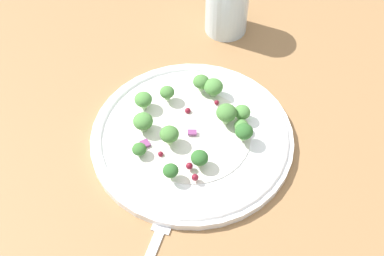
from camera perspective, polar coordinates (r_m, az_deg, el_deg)
name	(u,v)px	position (r cm, az deg, el deg)	size (l,w,h in cm)	color
ground_plane	(189,136)	(72.59, -0.38, -0.97)	(180.00, 180.00, 2.00)	olive
plate	(192,136)	(70.27, 0.00, -0.94)	(28.80, 28.80, 1.70)	white
dressing_pool	(192,134)	(69.92, 0.00, -0.72)	(16.71, 16.71, 0.20)	white
broccoli_floret_0	(143,122)	(69.32, -5.67, 0.75)	(2.82, 2.82, 2.86)	#9EC684
broccoli_floret_1	(201,82)	(74.04, 1.06, 5.35)	(2.46, 2.46, 2.49)	#9EC684
broccoli_floret_2	(226,113)	(69.84, 4.00, 1.74)	(2.95, 2.95, 2.98)	#9EC684
broccoli_floret_3	(139,149)	(67.22, -6.11, -2.47)	(1.98, 1.98, 2.01)	#8EB77A
broccoli_floret_4	(169,134)	(67.41, -2.64, -0.75)	(2.66, 2.66, 2.69)	#ADD18E
broccoli_floret_5	(171,171)	(64.18, -2.48, -4.96)	(2.07, 2.07, 2.10)	#9EC684
broccoli_floret_6	(244,132)	(67.87, 6.00, -0.48)	(2.52, 2.52, 2.55)	#8EB77A
broccoli_floret_7	(241,126)	(69.81, 5.68, 0.26)	(1.96, 1.96, 1.99)	#ADD18E
broccoli_floret_8	(242,112)	(70.99, 5.80, 1.81)	(2.41, 2.41, 2.44)	#ADD18E
broccoli_floret_9	(200,158)	(65.31, 0.87, -3.49)	(2.35, 2.35, 2.38)	#ADD18E
broccoli_floret_10	(213,87)	(73.53, 2.49, 4.76)	(2.88, 2.88, 2.92)	#8EB77A
broccoli_floret_11	(143,100)	(72.05, -5.65, 3.27)	(2.59, 2.59, 2.63)	#ADD18E
broccoli_floret_12	(167,92)	(72.73, -2.89, 4.12)	(2.17, 2.17, 2.20)	#8EB77A
cranberry_0	(195,177)	(64.57, 0.36, -5.72)	(0.93, 0.93, 0.93)	maroon
cranberry_1	(189,166)	(65.60, -0.30, -4.40)	(0.95, 0.95, 0.95)	maroon
cranberry_2	(217,102)	(73.15, 2.86, 2.97)	(0.71, 0.71, 0.71)	maroon
cranberry_3	(161,154)	(67.57, -3.64, -3.01)	(0.75, 0.75, 0.75)	maroon
cranberry_4	(188,111)	(72.22, -0.49, 2.02)	(0.87, 0.87, 0.87)	maroon
onion_bit_0	(192,132)	(69.49, 0.03, -0.52)	(1.25, 0.85, 0.35)	#843D75
onion_bit_1	(244,133)	(69.83, 6.06, -0.56)	(0.80, 1.39, 0.44)	#A35B93
onion_bit_2	(145,144)	(68.77, -5.45, -1.83)	(1.25, 1.16, 0.43)	#843D75
water_glass	(227,4)	(84.79, 4.07, 14.12)	(7.20, 7.20, 10.59)	silver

